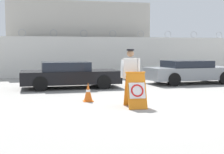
% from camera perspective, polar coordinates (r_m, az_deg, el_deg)
% --- Properties ---
extents(ground_plane, '(90.00, 90.00, 0.00)m').
position_cam_1_polar(ground_plane, '(10.55, 12.77, -4.96)').
color(ground_plane, gray).
extents(perimeter_wall, '(36.00, 0.30, 3.09)m').
position_cam_1_polar(perimeter_wall, '(21.05, 0.16, 3.74)').
color(perimeter_wall, silver).
rests_on(perimeter_wall, ground_plane).
extents(building_block, '(9.92, 6.27, 5.13)m').
position_cam_1_polar(building_block, '(24.86, -6.43, 6.77)').
color(building_block, '#B2ADA3').
rests_on(building_block, ground_plane).
extents(barricade_sign, '(0.63, 0.87, 1.13)m').
position_cam_1_polar(barricade_sign, '(9.74, 4.35, -2.34)').
color(barricade_sign, orange).
rests_on(barricade_sign, ground_plane).
extents(security_guard, '(0.64, 0.52, 1.83)m').
position_cam_1_polar(security_guard, '(10.27, 3.36, 0.67)').
color(security_guard, black).
rests_on(security_guard, ground_plane).
extents(traffic_cone_near, '(0.35, 0.35, 0.65)m').
position_cam_1_polar(traffic_cone_near, '(10.92, -4.39, -2.80)').
color(traffic_cone_near, orange).
rests_on(traffic_cone_near, ground_plane).
extents(parked_car_front_coupe, '(4.63, 2.15, 1.23)m').
position_cam_1_polar(parked_car_front_coupe, '(14.80, -7.80, 0.41)').
color(parked_car_front_coupe, black).
rests_on(parked_car_front_coupe, ground_plane).
extents(parked_car_rear_sedan, '(4.89, 2.37, 1.23)m').
position_cam_1_polar(parked_car_rear_sedan, '(17.08, 14.04, 0.96)').
color(parked_car_rear_sedan, black).
rests_on(parked_car_rear_sedan, ground_plane).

